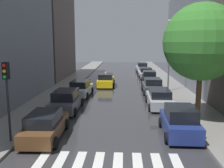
% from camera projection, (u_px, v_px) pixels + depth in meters
% --- Properties ---
extents(ground_plane, '(28.00, 72.00, 0.04)m').
position_uv_depth(ground_plane, '(119.00, 85.00, 32.25)').
color(ground_plane, '#323235').
extents(sidewalk_left, '(3.00, 72.00, 0.15)m').
position_uv_depth(sidewalk_left, '(69.00, 84.00, 32.55)').
color(sidewalk_left, gray).
rests_on(sidewalk_left, ground).
extents(sidewalk_right, '(3.00, 72.00, 0.15)m').
position_uv_depth(sidewalk_right, '(169.00, 85.00, 31.92)').
color(sidewalk_right, gray).
rests_on(sidewalk_right, ground).
extents(crosswalk_stripes, '(6.75, 2.20, 0.01)m').
position_uv_depth(crosswalk_stripes, '(108.00, 163.00, 11.45)').
color(crosswalk_stripes, silver).
rests_on(crosswalk_stripes, ground).
extents(building_left_mid, '(6.00, 13.26, 13.80)m').
position_uv_depth(building_left_mid, '(47.00, 32.00, 37.49)').
color(building_left_mid, '#564C47').
rests_on(building_left_mid, ground).
extents(building_right_mid, '(6.00, 20.72, 11.95)m').
position_uv_depth(building_right_mid, '(205.00, 38.00, 32.03)').
color(building_right_mid, slate).
rests_on(building_right_mid, ground).
extents(parked_car_left_nearest, '(2.11, 4.56, 1.56)m').
position_uv_depth(parked_car_left_nearest, '(45.00, 126.00, 14.30)').
color(parked_car_left_nearest, brown).
rests_on(parked_car_left_nearest, ground).
extents(parked_car_left_second, '(2.15, 4.77, 1.69)m').
position_uv_depth(parked_car_left_second, '(66.00, 101.00, 20.06)').
color(parked_car_left_second, '#474C51').
rests_on(parked_car_left_second, ground).
extents(parked_car_left_third, '(2.21, 4.42, 1.60)m').
position_uv_depth(parked_car_left_third, '(81.00, 88.00, 25.58)').
color(parked_car_left_third, silver).
rests_on(parked_car_left_third, ground).
extents(parked_car_right_nearest, '(2.13, 4.11, 1.78)m').
position_uv_depth(parked_car_right_nearest, '(180.00, 122.00, 14.69)').
color(parked_car_right_nearest, navy).
rests_on(parked_car_right_nearest, ground).
extents(parked_car_right_second, '(2.09, 4.71, 1.55)m').
position_uv_depth(parked_car_right_second, '(159.00, 98.00, 21.18)').
color(parked_car_right_second, '#B2B7BF').
rests_on(parked_car_right_second, ground).
extents(parked_car_right_third, '(2.13, 4.05, 1.65)m').
position_uv_depth(parked_car_right_third, '(152.00, 86.00, 26.74)').
color(parked_car_right_third, '#474C51').
rests_on(parked_car_right_third, ground).
extents(parked_car_right_fourth, '(2.20, 4.63, 1.71)m').
position_uv_depth(parked_car_right_fourth, '(149.00, 78.00, 32.95)').
color(parked_car_right_fourth, black).
rests_on(parked_car_right_fourth, ground).
extents(parked_car_right_fifth, '(2.23, 4.36, 1.58)m').
position_uv_depth(parked_car_right_fifth, '(145.00, 73.00, 38.16)').
color(parked_car_right_fifth, silver).
rests_on(parked_car_right_fifth, ground).
extents(parked_car_right_sixth, '(2.08, 4.66, 1.80)m').
position_uv_depth(parked_car_right_sixth, '(142.00, 68.00, 44.61)').
color(parked_car_right_sixth, silver).
rests_on(parked_car_right_sixth, ground).
extents(taxi_midroad, '(2.07, 4.38, 1.81)m').
position_uv_depth(taxi_midroad, '(106.00, 80.00, 30.78)').
color(taxi_midroad, yellow).
rests_on(taxi_midroad, ground).
extents(street_tree_right, '(5.27, 5.27, 7.95)m').
position_uv_depth(street_tree_right, '(202.00, 42.00, 16.90)').
color(street_tree_right, '#513823').
rests_on(street_tree_right, sidewalk_right).
extents(traffic_light_left_corner, '(0.30, 0.42, 4.30)m').
position_uv_depth(traffic_light_left_corner, '(7.00, 84.00, 13.07)').
color(traffic_light_left_corner, black).
rests_on(traffic_light_left_corner, sidewalk_left).
extents(lamp_post_right, '(0.60, 0.28, 7.64)m').
position_uv_depth(lamp_post_right, '(169.00, 51.00, 26.89)').
color(lamp_post_right, '#595B60').
rests_on(lamp_post_right, sidewalk_right).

